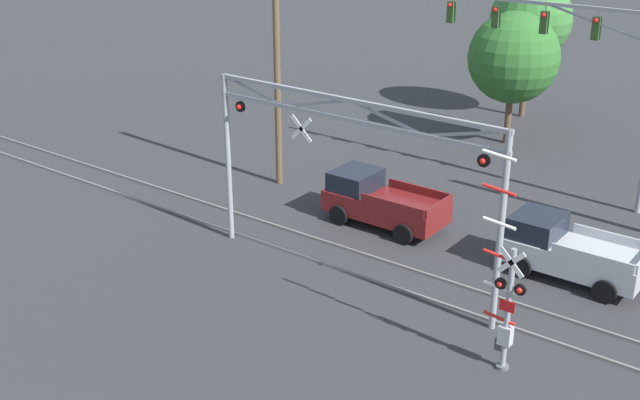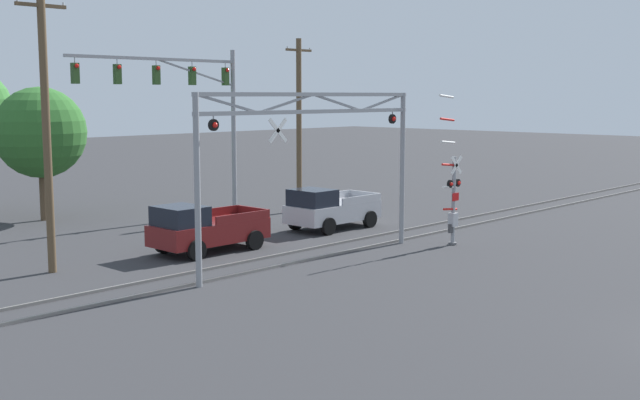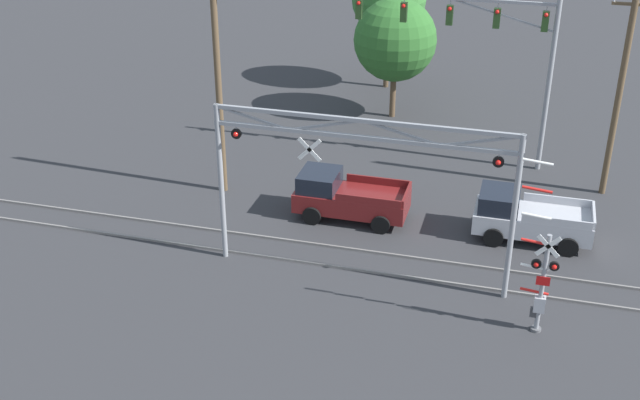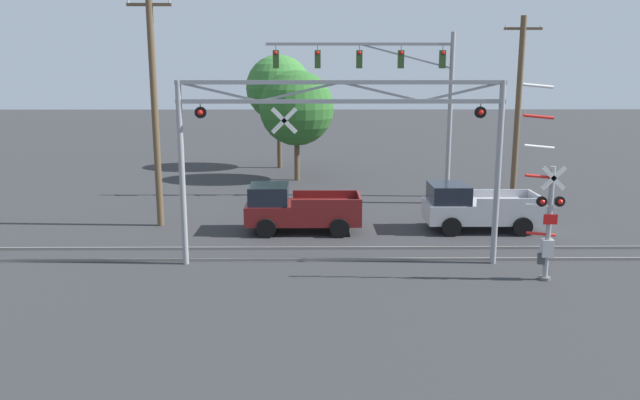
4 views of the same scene
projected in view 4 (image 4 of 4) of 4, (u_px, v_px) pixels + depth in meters
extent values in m
cube|color=gray|center=(339.00, 260.00, 21.79)|extent=(80.00, 0.08, 0.10)
cube|color=gray|center=(338.00, 248.00, 23.20)|extent=(80.00, 0.08, 0.10)
cylinder|color=gray|center=(182.00, 175.00, 20.85)|extent=(0.20, 0.20, 6.23)
cylinder|color=gray|center=(498.00, 174.00, 20.93)|extent=(0.20, 0.20, 6.23)
cube|color=gray|center=(341.00, 101.00, 20.39)|extent=(10.81, 0.14, 0.14)
cube|color=gray|center=(341.00, 82.00, 20.26)|extent=(10.81, 0.14, 0.14)
cube|color=gray|center=(219.00, 92.00, 20.29)|extent=(2.67, 0.08, 0.69)
cube|color=gray|center=(300.00, 92.00, 20.32)|extent=(2.67, 0.08, 0.69)
cube|color=gray|center=(381.00, 92.00, 20.34)|extent=(2.67, 0.08, 0.69)
cube|color=gray|center=(462.00, 92.00, 20.36)|extent=(2.67, 0.08, 0.69)
cylinder|color=black|center=(201.00, 112.00, 20.43)|extent=(0.38, 0.10, 0.38)
sphere|color=red|center=(200.00, 113.00, 20.36)|extent=(0.18, 0.18, 0.18)
cylinder|color=gray|center=(200.00, 105.00, 20.38)|extent=(0.04, 0.04, 0.10)
cylinder|color=black|center=(480.00, 112.00, 20.50)|extent=(0.38, 0.10, 0.38)
sphere|color=red|center=(481.00, 112.00, 20.43)|extent=(0.18, 0.18, 0.18)
cylinder|color=gray|center=(481.00, 105.00, 20.45)|extent=(0.04, 0.04, 0.10)
cube|color=white|center=(284.00, 121.00, 20.40)|extent=(0.88, 0.03, 0.88)
cube|color=white|center=(284.00, 121.00, 20.40)|extent=(0.88, 0.03, 0.88)
cylinder|color=black|center=(284.00, 121.00, 20.38)|extent=(0.04, 0.04, 0.02)
cylinder|color=gray|center=(549.00, 224.00, 19.48)|extent=(0.16, 0.16, 3.65)
cylinder|color=#59595B|center=(545.00, 278.00, 19.85)|extent=(0.35, 0.35, 0.10)
cube|color=white|center=(554.00, 178.00, 19.07)|extent=(0.78, 0.03, 0.78)
cube|color=white|center=(554.00, 178.00, 19.07)|extent=(0.78, 0.03, 0.78)
cylinder|color=black|center=(554.00, 178.00, 19.05)|extent=(0.04, 0.04, 0.02)
cylinder|color=black|center=(542.00, 201.00, 19.33)|extent=(0.32, 0.09, 0.32)
sphere|color=red|center=(542.00, 202.00, 19.27)|extent=(0.16, 0.16, 0.16)
cylinder|color=black|center=(560.00, 201.00, 19.33)|extent=(0.32, 0.09, 0.32)
sphere|color=red|center=(560.00, 202.00, 19.28)|extent=(0.16, 0.16, 0.16)
cube|color=gray|center=(551.00, 201.00, 19.33)|extent=(0.64, 0.06, 0.06)
cube|color=red|center=(550.00, 219.00, 19.35)|extent=(0.44, 0.02, 0.32)
cube|color=#B2B2B7|center=(547.00, 248.00, 19.64)|extent=(0.36, 0.28, 0.56)
cylinder|color=red|center=(541.00, 234.00, 19.54)|extent=(0.92, 0.09, 0.17)
cylinder|color=white|center=(540.00, 205.00, 19.36)|extent=(0.92, 0.09, 0.17)
cylinder|color=red|center=(540.00, 176.00, 19.17)|extent=(0.92, 0.09, 0.17)
cylinder|color=white|center=(539.00, 147.00, 18.98)|extent=(0.92, 0.09, 0.17)
cylinder|color=red|center=(539.00, 117.00, 18.79)|extent=(0.92, 0.09, 0.17)
cylinder|color=white|center=(538.00, 86.00, 18.60)|extent=(0.92, 0.09, 0.17)
cube|color=#3F3F42|center=(542.00, 259.00, 19.71)|extent=(0.24, 0.12, 0.36)
cylinder|color=gray|center=(450.00, 116.00, 32.04)|extent=(0.24, 0.24, 8.42)
cube|color=gray|center=(359.00, 44.00, 31.26)|extent=(9.41, 0.14, 0.14)
cube|color=gray|center=(406.00, 56.00, 31.40)|extent=(4.72, 0.08, 1.28)
cylinder|color=gray|center=(276.00, 47.00, 31.26)|extent=(0.04, 0.04, 0.30)
cube|color=#28471E|center=(276.00, 59.00, 31.38)|extent=(0.30, 0.26, 0.90)
sphere|color=red|center=(276.00, 53.00, 31.15)|extent=(0.18, 0.18, 0.18)
cylinder|color=gray|center=(318.00, 47.00, 31.28)|extent=(0.04, 0.04, 0.30)
cube|color=#28471E|center=(318.00, 59.00, 31.40)|extent=(0.30, 0.26, 0.90)
sphere|color=red|center=(318.00, 53.00, 31.17)|extent=(0.18, 0.18, 0.18)
cylinder|color=gray|center=(359.00, 47.00, 31.29)|extent=(0.04, 0.04, 0.30)
cube|color=#28471E|center=(359.00, 59.00, 31.42)|extent=(0.30, 0.26, 0.90)
sphere|color=red|center=(360.00, 53.00, 31.19)|extent=(0.18, 0.18, 0.18)
cylinder|color=gray|center=(401.00, 47.00, 31.31)|extent=(0.04, 0.04, 0.30)
cube|color=#28471E|center=(401.00, 59.00, 31.43)|extent=(0.30, 0.26, 0.90)
sphere|color=red|center=(401.00, 53.00, 31.20)|extent=(0.18, 0.18, 0.18)
cylinder|color=gray|center=(443.00, 47.00, 31.33)|extent=(0.04, 0.04, 0.30)
cube|color=#28471E|center=(442.00, 59.00, 31.45)|extent=(0.30, 0.26, 0.90)
sphere|color=red|center=(443.00, 53.00, 31.22)|extent=(0.18, 0.18, 0.18)
cube|color=maroon|center=(303.00, 212.00, 25.66)|extent=(4.69, 2.02, 0.81)
cube|color=black|center=(269.00, 194.00, 25.49)|extent=(1.58, 1.86, 0.75)
cube|color=maroon|center=(325.00, 204.00, 24.60)|extent=(2.71, 0.08, 0.34)
cube|color=maroon|center=(325.00, 194.00, 26.50)|extent=(2.71, 0.08, 0.34)
cube|color=maroon|center=(359.00, 199.00, 25.56)|extent=(0.10, 1.94, 0.34)
cylinder|color=black|center=(266.00, 228.00, 24.73)|extent=(0.78, 0.24, 0.78)
cylinder|color=black|center=(270.00, 216.00, 26.73)|extent=(0.78, 0.24, 0.78)
cylinder|color=black|center=(340.00, 228.00, 24.75)|extent=(0.78, 0.24, 0.78)
cylinder|color=black|center=(338.00, 216.00, 26.75)|extent=(0.78, 0.24, 0.78)
cube|color=#B7B7BC|center=(481.00, 211.00, 25.86)|extent=(4.60, 2.02, 0.81)
cube|color=black|center=(449.00, 193.00, 25.69)|extent=(1.55, 1.86, 0.75)
cube|color=#B7B7BC|center=(510.00, 203.00, 24.80)|extent=(2.65, 0.08, 0.34)
cube|color=#B7B7BC|center=(496.00, 193.00, 26.70)|extent=(2.65, 0.08, 0.34)
cube|color=#B7B7BC|center=(536.00, 198.00, 25.76)|extent=(0.10, 1.94, 0.34)
cylinder|color=black|center=(452.00, 227.00, 24.93)|extent=(0.78, 0.24, 0.78)
cylinder|color=black|center=(441.00, 215.00, 26.94)|extent=(0.78, 0.24, 0.78)
cylinder|color=black|center=(523.00, 227.00, 24.96)|extent=(0.78, 0.24, 0.78)
cylinder|color=black|center=(507.00, 215.00, 26.96)|extent=(0.78, 0.24, 0.78)
cylinder|color=brown|center=(155.00, 112.00, 25.78)|extent=(0.28, 0.28, 9.71)
cube|color=brown|center=(149.00, 5.00, 24.91)|extent=(1.80, 0.12, 0.12)
cylinder|color=silver|center=(128.00, 2.00, 24.88)|extent=(0.08, 0.08, 0.12)
cylinder|color=silver|center=(169.00, 2.00, 24.90)|extent=(0.08, 0.08, 0.12)
cylinder|color=brown|center=(518.00, 112.00, 30.14)|extent=(0.28, 0.28, 9.05)
cube|color=brown|center=(523.00, 29.00, 29.34)|extent=(1.80, 0.12, 0.12)
cylinder|color=silver|center=(506.00, 26.00, 29.31)|extent=(0.08, 0.08, 0.12)
cylinder|color=silver|center=(541.00, 26.00, 29.32)|extent=(0.08, 0.08, 0.12)
cylinder|color=brown|center=(279.00, 140.00, 42.12)|extent=(0.32, 0.32, 3.84)
sphere|color=#387533|center=(279.00, 88.00, 41.41)|extent=(4.35, 4.35, 4.35)
cylinder|color=brown|center=(297.00, 157.00, 37.48)|extent=(0.32, 0.32, 2.78)
sphere|color=#2D6628|center=(297.00, 108.00, 36.88)|extent=(4.44, 4.44, 4.44)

